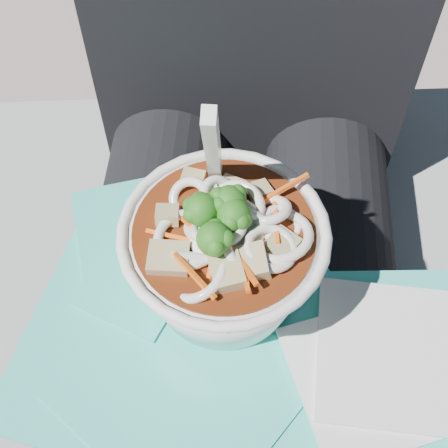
# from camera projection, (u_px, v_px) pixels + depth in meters

# --- Properties ---
(stone_ledge) EXTENTS (1.05, 0.61, 0.46)m
(stone_ledge) POSITION_uv_depth(u_px,v_px,m) (239.00, 319.00, 0.96)
(stone_ledge) COLOR gray
(stone_ledge) RESTS_ON ground
(lap) EXTENTS (0.33, 0.48, 0.14)m
(lap) POSITION_uv_depth(u_px,v_px,m) (237.00, 331.00, 0.63)
(lap) COLOR black
(lap) RESTS_ON stone_ledge
(person_body) EXTENTS (0.34, 0.94, 1.00)m
(person_body) POSITION_uv_depth(u_px,v_px,m) (242.00, 240.00, 0.66)
(person_body) COLOR black
(person_body) RESTS_ON ground
(plastic_bag) EXTENTS (0.41, 0.37, 0.02)m
(plastic_bag) POSITION_uv_depth(u_px,v_px,m) (225.00, 352.00, 0.53)
(plastic_bag) COLOR #2DBFB0
(plastic_bag) RESTS_ON lap
(napkins) EXTENTS (0.17, 0.17, 0.01)m
(napkins) POSITION_uv_depth(u_px,v_px,m) (382.00, 366.00, 0.51)
(napkins) COLOR silver
(napkins) RESTS_ON plastic_bag
(udon_bowl) EXTENTS (0.18, 0.18, 0.21)m
(udon_bowl) POSITION_uv_depth(u_px,v_px,m) (224.00, 253.00, 0.50)
(udon_bowl) COLOR white
(udon_bowl) RESTS_ON plastic_bag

